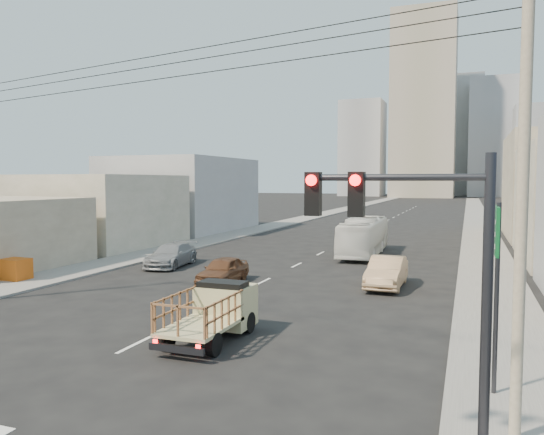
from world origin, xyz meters
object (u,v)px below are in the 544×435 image
Objects in this scene: sedan_tan at (387,272)px; crate_stack at (12,269)px; sedan_grey at (171,255)px; city_bus at (364,236)px; utility_pole at (522,198)px; traffic_signal at (423,266)px; sedan_brown at (223,270)px; flatbed_pickup at (212,309)px; green_sign at (496,252)px.

sedan_tan reaches higher than crate_stack.
sedan_grey reaches higher than crate_stack.
city_bus is 28.89m from utility_pole.
utility_pole is at bearing 55.39° from traffic_signal.
city_bus is at bearing 68.70° from sedan_brown.
sedan_brown is 8.68m from sedan_tan.
traffic_signal is at bearing -56.21° from sedan_grey.
flatbed_pickup is at bearing 137.41° from traffic_signal.
green_sign is 2.91m from utility_pole.
green_sign is (13.01, -11.22, 3.03)m from sedan_brown.
sedan_grey is at bearing 140.74° from green_sign.
utility_pole is (13.35, -13.72, 4.47)m from sedan_brown.
green_sign is at bearing -70.81° from sedan_tan.
sedan_tan is at bearing 68.93° from flatbed_pickup.
sedan_brown is at bearing 17.34° from crate_stack.
flatbed_pickup reaches higher than sedan_grey.
traffic_signal is (3.19, -18.31, 3.29)m from sedan_tan.
green_sign is at bearing -73.54° from city_bus.
traffic_signal is at bearing -78.87° from city_bus.
sedan_brown is 11.68m from crate_stack.
sedan_brown is 0.70× the size of traffic_signal.
sedan_brown reaches higher than crate_stack.
city_bus reaches higher than sedan_tan.
city_bus reaches higher than sedan_grey.
crate_stack is at bearing -163.96° from sedan_tan.
city_bus is 1.99× the size of sedan_grey.
green_sign reaches higher than crate_stack.
green_sign is (4.59, -13.31, 2.96)m from sedan_tan.
utility_pole is 26.93m from crate_stack.
city_bus reaches higher than sedan_brown.
sedan_tan is 0.48× the size of utility_pole.
flatbed_pickup is at bearing 167.72° from green_sign.
traffic_signal is at bearing -55.38° from sedan_brown.
traffic_signal is 26.32m from crate_stack.
traffic_signal is 5.21m from green_sign.
city_bus is 5.53× the size of crate_stack.
traffic_signal is at bearing -124.61° from utility_pole.
sedan_brown is (-5.07, -13.69, -0.68)m from city_bus.
traffic_signal is at bearing -42.59° from flatbed_pickup.
sedan_brown is 0.42× the size of utility_pole.
sedan_tan is 14.17m from sedan_grey.
city_bus is 2.38× the size of sedan_brown.
utility_pole is at bearing -74.42° from city_bus.
utility_pole reaches higher than sedan_grey.
utility_pole reaches higher than sedan_tan.
crate_stack is at bearing 159.14° from flatbed_pickup.
crate_stack is (-5.54, -7.48, -0.04)m from sedan_grey.
green_sign is at bearing 74.45° from traffic_signal.
sedan_grey is (-9.66, 13.27, -0.37)m from flatbed_pickup.
city_bus is 1.99× the size of green_sign.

